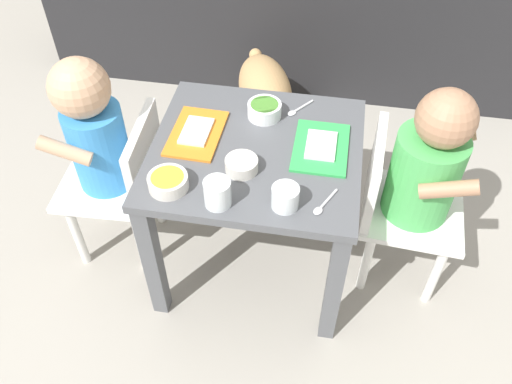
# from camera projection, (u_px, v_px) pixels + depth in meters

# --- Properties ---
(ground_plane) EXTENTS (7.00, 7.00, 0.00)m
(ground_plane) POSITION_uv_depth(u_px,v_px,m) (256.00, 257.00, 1.75)
(ground_plane) COLOR #9E998E
(dining_table) EXTENTS (0.56, 0.52, 0.48)m
(dining_table) POSITION_uv_depth(u_px,v_px,m) (256.00, 173.00, 1.47)
(dining_table) COLOR #515459
(dining_table) RESTS_ON ground
(seated_child_left) EXTENTS (0.29, 0.29, 0.70)m
(seated_child_left) POSITION_uv_depth(u_px,v_px,m) (100.00, 141.00, 1.48)
(seated_child_left) COLOR white
(seated_child_left) RESTS_ON ground
(seated_child_right) EXTENTS (0.30, 0.30, 0.69)m
(seated_child_right) POSITION_uv_depth(u_px,v_px,m) (422.00, 171.00, 1.41)
(seated_child_right) COLOR white
(seated_child_right) RESTS_ON ground
(dog) EXTENTS (0.31, 0.48, 0.35)m
(dog) POSITION_uv_depth(u_px,v_px,m) (267.00, 94.00, 1.98)
(dog) COLOR tan
(dog) RESTS_ON ground
(food_tray_left) EXTENTS (0.14, 0.21, 0.02)m
(food_tray_left) POSITION_uv_depth(u_px,v_px,m) (196.00, 133.00, 1.44)
(food_tray_left) COLOR orange
(food_tray_left) RESTS_ON dining_table
(food_tray_right) EXTENTS (0.14, 0.20, 0.02)m
(food_tray_right) POSITION_uv_depth(u_px,v_px,m) (321.00, 147.00, 1.40)
(food_tray_right) COLOR green
(food_tray_right) RESTS_ON dining_table
(water_cup_left) EXTENTS (0.07, 0.07, 0.07)m
(water_cup_left) POSITION_uv_depth(u_px,v_px,m) (218.00, 194.00, 1.24)
(water_cup_left) COLOR white
(water_cup_left) RESTS_ON dining_table
(water_cup_right) EXTENTS (0.07, 0.07, 0.06)m
(water_cup_right) POSITION_uv_depth(u_px,v_px,m) (285.00, 198.00, 1.24)
(water_cup_right) COLOR white
(water_cup_right) RESTS_ON dining_table
(veggie_bowl_near) EXTENTS (0.10, 0.10, 0.04)m
(veggie_bowl_near) POSITION_uv_depth(u_px,v_px,m) (168.00, 182.00, 1.29)
(veggie_bowl_near) COLOR silver
(veggie_bowl_near) RESTS_ON dining_table
(veggie_bowl_far) EXTENTS (0.09, 0.09, 0.04)m
(veggie_bowl_far) POSITION_uv_depth(u_px,v_px,m) (265.00, 110.00, 1.48)
(veggie_bowl_far) COLOR white
(veggie_bowl_far) RESTS_ON dining_table
(cereal_bowl_right_side) EXTENTS (0.08, 0.08, 0.03)m
(cereal_bowl_right_side) POSITION_uv_depth(u_px,v_px,m) (242.00, 165.00, 1.33)
(cereal_bowl_right_side) COLOR silver
(cereal_bowl_right_side) RESTS_ON dining_table
(spoon_by_left_tray) EXTENTS (0.06, 0.09, 0.01)m
(spoon_by_left_tray) POSITION_uv_depth(u_px,v_px,m) (324.00, 205.00, 1.26)
(spoon_by_left_tray) COLOR silver
(spoon_by_left_tray) RESTS_ON dining_table
(spoon_by_right_tray) EXTENTS (0.07, 0.09, 0.01)m
(spoon_by_right_tray) POSITION_uv_depth(u_px,v_px,m) (298.00, 109.00, 1.51)
(spoon_by_right_tray) COLOR silver
(spoon_by_right_tray) RESTS_ON dining_table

